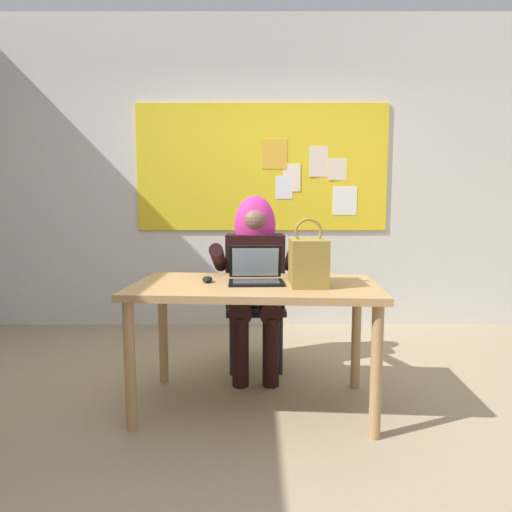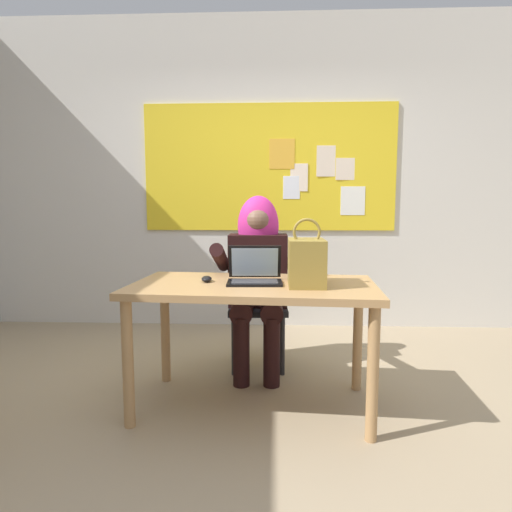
{
  "view_description": "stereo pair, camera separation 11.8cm",
  "coord_description": "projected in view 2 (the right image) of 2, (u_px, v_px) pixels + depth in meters",
  "views": [
    {
      "loc": [
        -0.06,
        -2.34,
        1.19
      ],
      "look_at": [
        -0.07,
        0.46,
        0.86
      ],
      "focal_mm": 30.53,
      "sensor_mm": 36.0,
      "label": 1
    },
    {
      "loc": [
        0.06,
        -2.34,
        1.19
      ],
      "look_at": [
        -0.07,
        0.46,
        0.86
      ],
      "focal_mm": 30.53,
      "sensor_mm": 36.0,
      "label": 2
    }
  ],
  "objects": [
    {
      "name": "desk_main",
      "position": [
        254.0,
        299.0,
        2.52
      ],
      "size": [
        1.44,
        0.84,
        0.74
      ],
      "rotation": [
        0.0,
        0.0,
        -0.07
      ],
      "color": "tan",
      "rests_on": "ground"
    },
    {
      "name": "laptop",
      "position": [
        255.0,
        274.0,
        2.54
      ],
      "size": [
        0.32,
        0.28,
        0.21
      ],
      "rotation": [
        0.0,
        0.0,
        0.04
      ],
      "color": "black",
      "rests_on": "desk_main"
    },
    {
      "name": "chair_at_desk",
      "position": [
        258.0,
        296.0,
        3.27
      ],
      "size": [
        0.44,
        0.44,
        0.91
      ],
      "rotation": [
        0.0,
        0.0,
        -1.52
      ],
      "color": "black",
      "rests_on": "ground"
    },
    {
      "name": "ground_plane",
      "position": [
        264.0,
        417.0,
        2.46
      ],
      "size": [
        24.0,
        24.0,
        0.0
      ],
      "primitive_type": "plane",
      "color": "tan"
    },
    {
      "name": "computer_mouse",
      "position": [
        207.0,
        279.0,
        2.56
      ],
      "size": [
        0.07,
        0.11,
        0.03
      ],
      "primitive_type": "ellipsoid",
      "rotation": [
        0.0,
        0.0,
        0.13
      ],
      "color": "black",
      "rests_on": "desk_main"
    },
    {
      "name": "wall_back_bulletin",
      "position": [
        269.0,
        174.0,
        4.21
      ],
      "size": [
        5.62,
        1.99,
        2.97
      ],
      "color": "silver",
      "rests_on": "ground"
    },
    {
      "name": "person_costumed",
      "position": [
        258.0,
        268.0,
        3.11
      ],
      "size": [
        0.6,
        0.61,
        1.26
      ],
      "rotation": [
        0.0,
        0.0,
        -1.56
      ],
      "color": "black",
      "rests_on": "ground"
    },
    {
      "name": "handbag",
      "position": [
        306.0,
        262.0,
        2.44
      ],
      "size": [
        0.2,
        0.3,
        0.38
      ],
      "rotation": [
        0.0,
        0.0,
        -0.23
      ],
      "color": "olive",
      "rests_on": "desk_main"
    }
  ]
}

